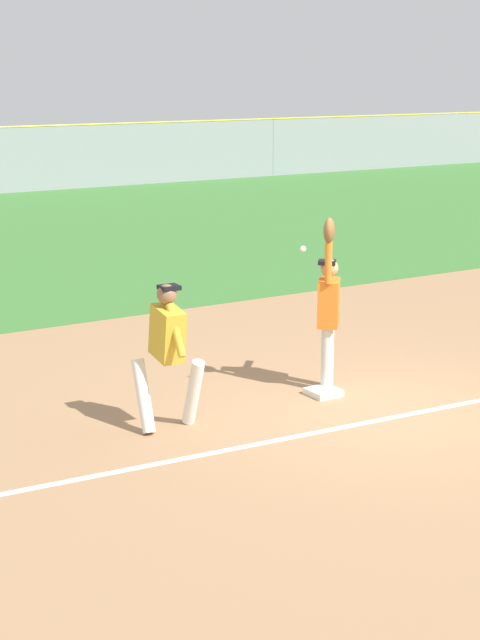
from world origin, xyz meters
The scene contains 8 objects.
ground_plane centered at (0.00, 0.00, 0.00)m, with size 75.39×75.39×0.00m, color #A37A54.
chalk_foul_line centered at (-4.25, -0.01, 0.00)m, with size 12.00×0.10×0.01m, color white.
first_base centered at (-0.25, 0.89, 0.04)m, with size 0.38×0.38×0.08m, color white.
fielder centered at (-0.06, 1.08, 1.12)m, with size 0.66×0.75×2.28m.
runner centered at (-2.52, 0.81, 1.00)m, with size 0.72×0.84×1.72m.
baseball centered at (-0.62, 0.86, 1.94)m, with size 0.07×0.07×0.07m, color white.
parked_car_green centered at (6.12, 27.22, 0.67)m, with size 4.53×2.38×1.25m.
parked_car_silver centered at (10.86, 27.27, 0.67)m, with size 4.54×2.39×1.25m.
Camera 1 is at (-7.59, -9.06, 4.08)m, focal length 56.65 mm.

